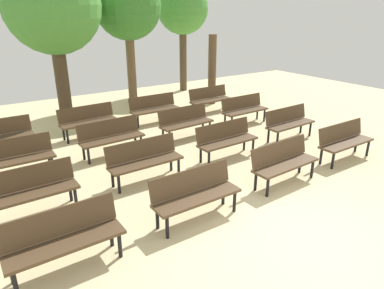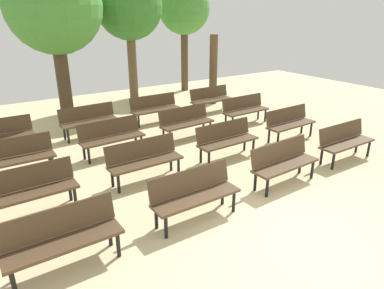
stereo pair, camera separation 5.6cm
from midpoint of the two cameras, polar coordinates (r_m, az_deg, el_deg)
The scene contains 20 objects.
ground_plane at distance 6.06m, azimuth 18.52°, elevation -14.48°, with size 24.00×24.00×0.00m, color beige.
bench_r0_c0 at distance 5.29m, azimuth -20.11°, elevation -13.80°, with size 1.61×0.50×0.87m.
bench_r0_c1 at distance 6.03m, azimuth 0.61°, elevation -7.77°, with size 1.60×0.49×0.87m.
bench_r0_c2 at distance 7.47m, azimuth 14.87°, elevation -2.58°, with size 1.62×0.54×0.87m.
bench_r0_c3 at distance 9.15m, azimuth 23.81°, elevation 0.71°, with size 1.60×0.49×0.87m.
bench_r1_c0 at distance 6.76m, azimuth -24.84°, elevation -6.52°, with size 1.61×0.51×0.87m.
bench_r1_c1 at distance 7.41m, azimuth -7.60°, elevation -2.20°, with size 1.61×0.50×0.87m.
bench_r1_c2 at distance 8.53m, azimuth 5.79°, elevation 1.04°, with size 1.61×0.51×0.87m.
bench_r1_c3 at distance 10.13m, azimuth 15.76°, elevation 3.62°, with size 1.62×0.54×0.87m.
bench_r2_c0 at distance 8.34m, azimuth -26.83°, elevation -1.71°, with size 1.60×0.48×0.87m.
bench_r2_c1 at distance 8.90m, azimuth -12.83°, elevation 1.48°, with size 1.62×0.56×0.87m.
bench_r2_c2 at distance 9.83m, azimuth -0.84°, elevation 3.90°, with size 1.62×0.57×0.87m.
bench_r2_c3 at distance 11.24m, azimuth 8.74°, elevation 5.86°, with size 1.61×0.51×0.87m.
bench_r3_c1 at distance 10.40m, azimuth -16.34°, elevation 4.00°, with size 1.62×0.56×0.87m.
bench_r3_c2 at distance 11.30m, azimuth -5.93°, elevation 6.08°, with size 1.60×0.49×0.87m.
bench_r3_c3 at distance 12.46m, azimuth 3.23°, elevation 7.58°, with size 1.62×0.54×0.87m.
tree_0 at distance 13.52m, azimuth 3.61°, elevation 12.05°, with size 0.30×0.30×2.58m.
tree_1 at distance 12.01m, azimuth -21.51°, elevation 20.19°, with size 2.91×2.91×5.00m.
tree_2 at distance 15.72m, azimuth -1.17°, elevation 21.16°, with size 2.16×2.16×4.56m.
tree_3 at distance 13.51m, azimuth -10.12°, elevation 21.18°, with size 2.38×2.38×4.73m.
Camera 2 is at (-4.09, -2.86, 3.42)m, focal length 32.71 mm.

